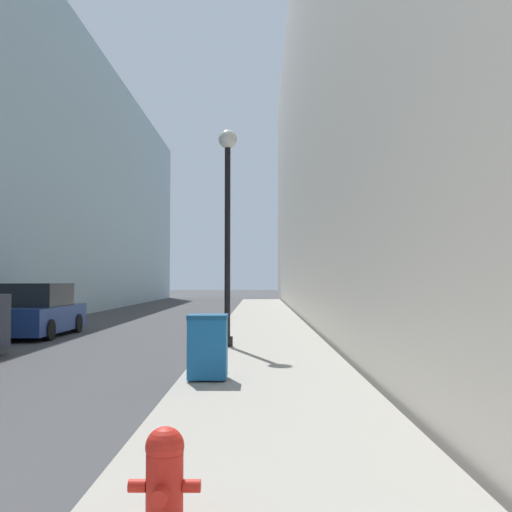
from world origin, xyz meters
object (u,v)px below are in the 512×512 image
Objects in this scene: fire_hydrant at (165,474)px; parked_sedan_near at (38,312)px; trash_bin at (208,346)px; lamppost at (228,205)px.

fire_hydrant is 0.15× the size of parked_sedan_near.
trash_bin is 10.71m from parked_sedan_near.
fire_hydrant is at bearing -89.15° from lamppost.
parked_sedan_near is (-6.28, 8.67, 0.08)m from trash_bin.
parked_sedan_near is at bearing 125.91° from trash_bin.
trash_bin is at bearing -54.09° from parked_sedan_near.
trash_bin is 5.77m from lamppost.
parked_sedan_near is (-6.50, 14.44, 0.30)m from fire_hydrant.
parked_sedan_near is at bearing 149.15° from lamppost.
lamppost is at bearing 89.29° from trash_bin.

